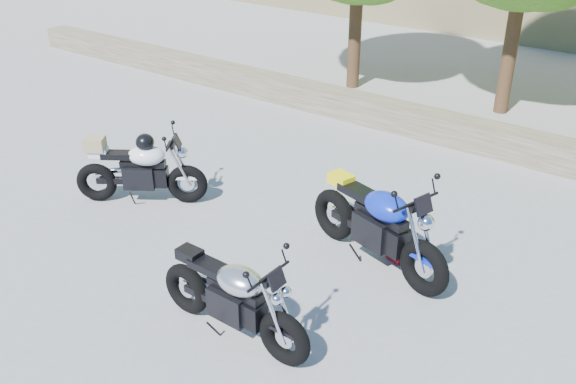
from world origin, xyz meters
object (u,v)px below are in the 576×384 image
(white_bike, at_px, (140,169))
(silver_bike, at_px, (233,299))
(blue_bike, at_px, (378,226))
(backpack, at_px, (401,245))

(white_bike, bearing_deg, silver_bike, -59.88)
(white_bike, distance_m, blue_bike, 3.75)
(blue_bike, bearing_deg, silver_bike, -88.39)
(backpack, bearing_deg, silver_bike, -87.14)
(blue_bike, bearing_deg, backpack, 72.47)
(white_bike, xyz_separation_m, backpack, (3.90, 0.91, -0.34))
(white_bike, xyz_separation_m, blue_bike, (3.70, 0.60, 0.03))
(silver_bike, relative_size, backpack, 4.85)
(blue_bike, bearing_deg, white_bike, -154.63)
(silver_bike, distance_m, white_bike, 3.50)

